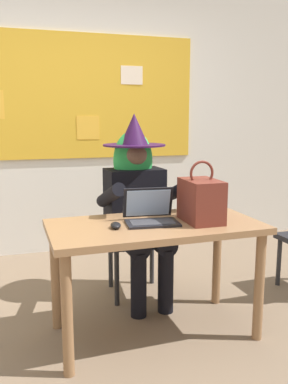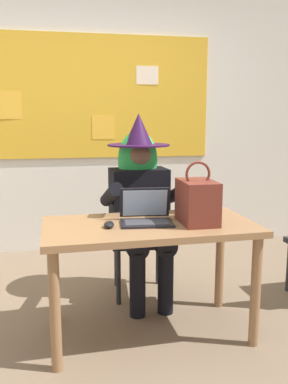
% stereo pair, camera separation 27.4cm
% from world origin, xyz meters
% --- Properties ---
extents(ground_plane, '(24.00, 24.00, 0.00)m').
position_xyz_m(ground_plane, '(0.00, 0.00, 0.00)').
color(ground_plane, '#75604C').
extents(wall_back_bulletin, '(5.96, 2.05, 2.92)m').
position_xyz_m(wall_back_bulletin, '(0.00, 1.88, 1.47)').
color(wall_back_bulletin, silver).
rests_on(wall_back_bulletin, ground).
extents(desk_main, '(1.29, 0.69, 0.72)m').
position_xyz_m(desk_main, '(0.22, 0.02, 0.62)').
color(desk_main, '#8E6642').
rests_on(desk_main, ground).
extents(chair_at_desk, '(0.45, 0.45, 0.91)m').
position_xyz_m(chair_at_desk, '(0.27, 0.70, 0.51)').
color(chair_at_desk, black).
rests_on(chair_at_desk, ground).
extents(person_costumed, '(0.61, 0.71, 1.38)m').
position_xyz_m(person_costumed, '(0.27, 0.58, 0.78)').
color(person_costumed, black).
rests_on(person_costumed, ground).
extents(laptop, '(0.34, 0.28, 0.21)m').
position_xyz_m(laptop, '(0.21, 0.05, 0.77)').
color(laptop, black).
rests_on(laptop, desk_main).
extents(computer_mouse, '(0.07, 0.11, 0.03)m').
position_xyz_m(computer_mouse, '(-0.03, -0.02, 0.74)').
color(computer_mouse, black).
rests_on(computer_mouse, desk_main).
extents(handbag, '(0.20, 0.30, 0.38)m').
position_xyz_m(handbag, '(0.51, -0.02, 0.85)').
color(handbag, maroon).
rests_on(handbag, desk_main).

